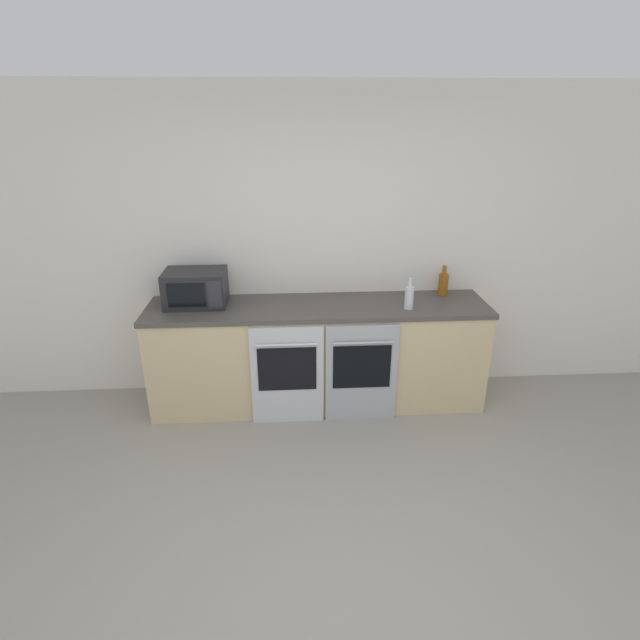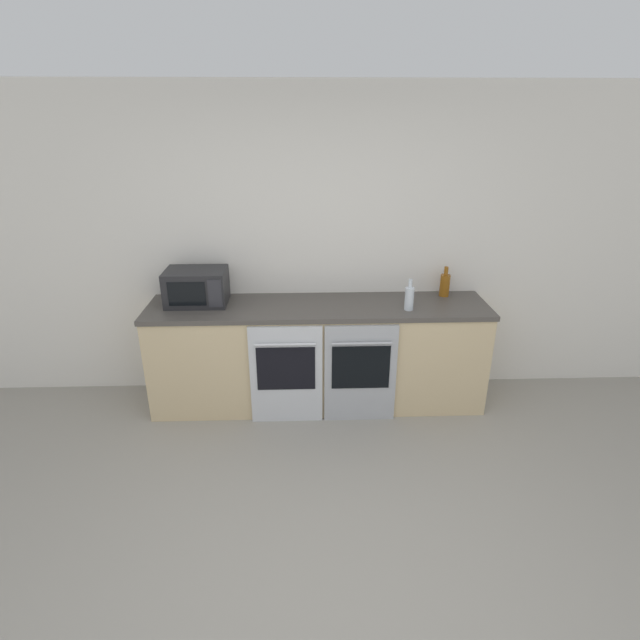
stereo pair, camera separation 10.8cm
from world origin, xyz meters
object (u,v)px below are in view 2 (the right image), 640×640
Objects in this scene: oven_right at (360,373)px; microwave at (197,287)px; oven_left at (286,374)px; bottle_amber at (445,285)px; bottle_clear at (409,298)px.

oven_right is 1.50m from microwave.
oven_left is at bearing -28.30° from microwave.
oven_left is 1.55m from bottle_amber.
oven_left is 1.72× the size of microwave.
bottle_amber is at bearing 3.07° from microwave.
bottle_clear is at bearing -139.48° from bottle_amber.
oven_right is 0.72m from bottle_clear.
bottle_amber is (0.76, 0.50, 0.57)m from oven_right.
oven_right is at bearing -146.57° from bottle_amber.
microwave reaches higher than oven_left.
bottle_clear reaches higher than oven_right.
bottle_amber is (2.08, 0.11, -0.04)m from microwave.
microwave is at bearing 163.49° from oven_right.
bottle_clear is at bearing 10.77° from oven_left.
microwave is 1.72m from bottle_clear.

